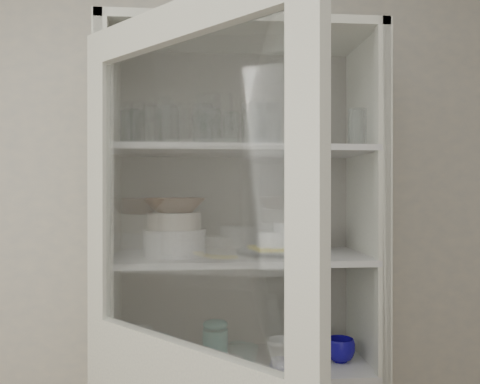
% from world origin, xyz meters
% --- Properties ---
extents(wall_back, '(3.60, 0.02, 2.60)m').
position_xyz_m(wall_back, '(0.00, 1.50, 1.30)').
color(wall_back, '#B0AEA8').
rests_on(wall_back, ground).
extents(pantry_cabinet, '(1.00, 0.45, 2.10)m').
position_xyz_m(pantry_cabinet, '(0.20, 1.34, 0.94)').
color(pantry_cabinet, beige).
rests_on(pantry_cabinet, floor).
extents(tumbler_0, '(0.07, 0.07, 0.13)m').
position_xyz_m(tumbler_0, '(-0.06, 1.15, 1.73)').
color(tumbler_0, silver).
rests_on(tumbler_0, shelf_glass).
extents(tumbler_1, '(0.07, 0.07, 0.13)m').
position_xyz_m(tumbler_1, '(-0.12, 1.13, 1.73)').
color(tumbler_1, silver).
rests_on(tumbler_1, shelf_glass).
extents(tumbler_2, '(0.08, 0.08, 0.15)m').
position_xyz_m(tumbler_2, '(0.06, 1.17, 1.73)').
color(tumbler_2, silver).
rests_on(tumbler_2, shelf_glass).
extents(tumbler_3, '(0.09, 0.09, 0.15)m').
position_xyz_m(tumbler_3, '(0.25, 1.16, 1.74)').
color(tumbler_3, silver).
rests_on(tumbler_3, shelf_glass).
extents(tumbler_4, '(0.08, 0.08, 0.15)m').
position_xyz_m(tumbler_4, '(0.23, 1.14, 1.74)').
color(tumbler_4, silver).
rests_on(tumbler_4, shelf_glass).
extents(tumbler_5, '(0.09, 0.09, 0.15)m').
position_xyz_m(tumbler_5, '(0.30, 1.16, 1.74)').
color(tumbler_5, silver).
rests_on(tumbler_5, shelf_glass).
extents(tumbler_6, '(0.07, 0.07, 0.13)m').
position_xyz_m(tumbler_6, '(0.61, 1.14, 1.73)').
color(tumbler_6, silver).
rests_on(tumbler_6, shelf_glass).
extents(tumbler_7, '(0.07, 0.07, 0.13)m').
position_xyz_m(tumbler_7, '(-0.21, 1.25, 1.73)').
color(tumbler_7, silver).
rests_on(tumbler_7, shelf_glass).
extents(tumbler_8, '(0.07, 0.07, 0.14)m').
position_xyz_m(tumbler_8, '(-0.20, 1.25, 1.73)').
color(tumbler_8, silver).
rests_on(tumbler_8, shelf_glass).
extents(tumbler_9, '(0.08, 0.08, 0.13)m').
position_xyz_m(tumbler_9, '(0.16, 1.24, 1.73)').
color(tumbler_9, silver).
rests_on(tumbler_9, shelf_glass).
extents(tumbler_10, '(0.09, 0.09, 0.14)m').
position_xyz_m(tumbler_10, '(0.09, 1.25, 1.73)').
color(tumbler_10, silver).
rests_on(tumbler_10, shelf_glass).
extents(goblet_0, '(0.08, 0.08, 0.18)m').
position_xyz_m(goblet_0, '(-0.19, 1.38, 1.75)').
color(goblet_0, silver).
rests_on(goblet_0, shelf_glass).
extents(goblet_1, '(0.08, 0.08, 0.17)m').
position_xyz_m(goblet_1, '(0.06, 1.38, 1.75)').
color(goblet_1, silver).
rests_on(goblet_1, shelf_glass).
extents(goblet_2, '(0.08, 0.08, 0.17)m').
position_xyz_m(goblet_2, '(0.19, 1.39, 1.75)').
color(goblet_2, silver).
rests_on(goblet_2, shelf_glass).
extents(goblet_3, '(0.08, 0.08, 0.18)m').
position_xyz_m(goblet_3, '(0.50, 1.37, 1.75)').
color(goblet_3, silver).
rests_on(goblet_3, shelf_glass).
extents(plate_stack_front, '(0.23, 0.23, 0.10)m').
position_xyz_m(plate_stack_front, '(-0.04, 1.25, 1.31)').
color(plate_stack_front, white).
rests_on(plate_stack_front, shelf_plates).
extents(plate_stack_back, '(0.20, 0.20, 0.07)m').
position_xyz_m(plate_stack_back, '(-0.05, 1.39, 1.30)').
color(plate_stack_back, white).
rests_on(plate_stack_back, shelf_plates).
extents(cream_bowl, '(0.26, 0.26, 0.06)m').
position_xyz_m(cream_bowl, '(-0.04, 1.25, 1.39)').
color(cream_bowl, beige).
rests_on(cream_bowl, plate_stack_front).
extents(terracotta_bowl, '(0.27, 0.27, 0.06)m').
position_xyz_m(terracotta_bowl, '(-0.04, 1.25, 1.45)').
color(terracotta_bowl, '#482B1A').
rests_on(terracotta_bowl, cream_bowl).
extents(glass_platter, '(0.34, 0.34, 0.02)m').
position_xyz_m(glass_platter, '(0.33, 1.27, 1.27)').
color(glass_platter, silver).
rests_on(glass_platter, shelf_plates).
extents(yellow_trivet, '(0.18, 0.18, 0.01)m').
position_xyz_m(yellow_trivet, '(0.33, 1.27, 1.28)').
color(yellow_trivet, yellow).
rests_on(yellow_trivet, glass_platter).
extents(white_ramekin, '(0.17, 0.17, 0.06)m').
position_xyz_m(white_ramekin, '(0.33, 1.27, 1.32)').
color(white_ramekin, white).
rests_on(white_ramekin, yellow_trivet).
extents(grey_bowl_stack, '(0.14, 0.14, 0.12)m').
position_xyz_m(grey_bowl_stack, '(0.40, 1.27, 1.32)').
color(grey_bowl_stack, silver).
rests_on(grey_bowl_stack, shelf_plates).
extents(mug_blue, '(0.14, 0.14, 0.09)m').
position_xyz_m(mug_blue, '(0.57, 1.22, 0.90)').
color(mug_blue, navy).
rests_on(mug_blue, shelf_mugs).
extents(mug_teal, '(0.15, 0.15, 0.11)m').
position_xyz_m(mug_teal, '(0.46, 1.34, 0.91)').
color(mug_teal, teal).
rests_on(mug_teal, shelf_mugs).
extents(mug_white, '(0.13, 0.13, 0.10)m').
position_xyz_m(mug_white, '(0.34, 1.19, 0.91)').
color(mug_white, white).
rests_on(mug_white, shelf_mugs).
extents(teal_jar, '(0.10, 0.10, 0.12)m').
position_xyz_m(teal_jar, '(0.11, 1.34, 0.92)').
color(teal_jar, teal).
rests_on(teal_jar, shelf_mugs).
extents(measuring_cups, '(0.10, 0.10, 0.04)m').
position_xyz_m(measuring_cups, '(0.05, 1.20, 0.88)').
color(measuring_cups, silver).
rests_on(measuring_cups, shelf_mugs).
extents(white_canister, '(0.11, 0.11, 0.13)m').
position_xyz_m(white_canister, '(-0.18, 1.30, 0.92)').
color(white_canister, white).
rests_on(white_canister, shelf_mugs).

